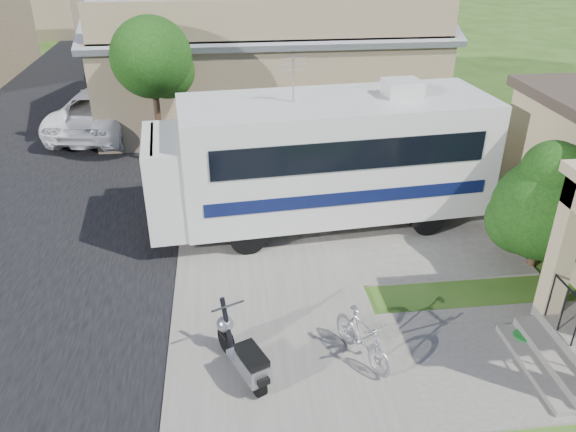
{
  "coord_description": "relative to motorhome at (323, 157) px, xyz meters",
  "views": [
    {
      "loc": [
        -1.75,
        -8.14,
        7.0
      ],
      "look_at": [
        -0.5,
        2.5,
        1.3
      ],
      "focal_mm": 35.0,
      "sensor_mm": 36.0,
      "label": 1
    }
  ],
  "objects": [
    {
      "name": "ground",
      "position": [
        -0.59,
        -4.5,
        -1.82
      ],
      "size": [
        120.0,
        120.0,
        0.0
      ],
      "primitive_type": "plane",
      "color": "#264813"
    },
    {
      "name": "street_slab",
      "position": [
        -8.09,
        5.5,
        -1.81
      ],
      "size": [
        9.0,
        80.0,
        0.02
      ],
      "primitive_type": "cube",
      "color": "black",
      "rests_on": "ground"
    },
    {
      "name": "sidewalk_slab",
      "position": [
        -1.59,
        5.5,
        -1.79
      ],
      "size": [
        4.0,
        80.0,
        0.06
      ],
      "primitive_type": "cube",
      "color": "#5B5952",
      "rests_on": "ground"
    },
    {
      "name": "driveway_slab",
      "position": [
        0.91,
        -0.0,
        -1.8
      ],
      "size": [
        7.0,
        6.0,
        0.05
      ],
      "primitive_type": "cube",
      "color": "#5B5952",
      "rests_on": "ground"
    },
    {
      "name": "walk_slab",
      "position": [
        2.41,
        -5.5,
        -1.8
      ],
      "size": [
        4.0,
        3.0,
        0.05
      ],
      "primitive_type": "cube",
      "color": "#5B5952",
      "rests_on": "ground"
    },
    {
      "name": "warehouse",
      "position": [
        -0.59,
        9.47,
        0.16
      ],
      "size": [
        12.5,
        8.4,
        5.04
      ],
      "color": "#846D52",
      "rests_on": "ground"
    },
    {
      "name": "distant_bldg_near",
      "position": [
        -15.59,
        29.5,
        -0.22
      ],
      "size": [
        8.0,
        7.0,
        3.2
      ],
      "primitive_type": "cube",
      "color": "#846D52",
      "rests_on": "ground"
    },
    {
      "name": "street_tree_a",
      "position": [
        -4.29,
        4.55,
        1.42
      ],
      "size": [
        2.44,
        2.4,
        4.58
      ],
      "color": "black",
      "rests_on": "ground"
    },
    {
      "name": "street_tree_b",
      "position": [
        -4.29,
        14.55,
        1.57
      ],
      "size": [
        2.44,
        2.4,
        4.73
      ],
      "color": "black",
      "rests_on": "ground"
    },
    {
      "name": "motorhome",
      "position": [
        0.0,
        0.0,
        0.0
      ],
      "size": [
        8.48,
        3.28,
        4.25
      ],
      "rotation": [
        0.0,
        0.0,
        0.08
      ],
      "color": "#B9BAB5",
      "rests_on": "ground"
    },
    {
      "name": "shrub",
      "position": [
        4.46,
        -2.55,
        -0.29
      ],
      "size": [
        2.44,
        2.33,
        2.99
      ],
      "color": "black",
      "rests_on": "ground"
    },
    {
      "name": "scooter",
      "position": [
        -2.24,
        -5.38,
        -1.32
      ],
      "size": [
        0.95,
        1.64,
        1.14
      ],
      "rotation": [
        0.0,
        0.0,
        0.41
      ],
      "color": "black",
      "rests_on": "ground"
    },
    {
      "name": "bicycle",
      "position": [
        -0.16,
        -5.19,
        -1.35
      ],
      "size": [
        1.02,
        1.62,
        0.94
      ],
      "primitive_type": "imported",
      "rotation": [
        0.0,
        0.0,
        0.4
      ],
      "color": "#99989F",
      "rests_on": "ground"
    },
    {
      "name": "pickup_truck",
      "position": [
        -6.58,
        8.0,
        -1.01
      ],
      "size": [
        3.84,
        6.3,
        1.63
      ],
      "primitive_type": "imported",
      "rotation": [
        0.0,
        0.0,
        2.94
      ],
      "color": "white",
      "rests_on": "ground"
    },
    {
      "name": "van",
      "position": [
        -7.05,
        15.58,
        -0.86
      ],
      "size": [
        3.37,
        6.92,
        1.94
      ],
      "primitive_type": "imported",
      "rotation": [
        0.0,
        0.0,
        0.1
      ],
      "color": "white",
      "rests_on": "ground"
    },
    {
      "name": "garden_hose",
      "position": [
        2.94,
        -5.09,
        -1.74
      ],
      "size": [
        0.37,
        0.37,
        0.17
      ],
      "primitive_type": "cylinder",
      "color": "#156A20",
      "rests_on": "ground"
    }
  ]
}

